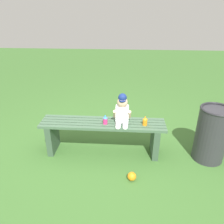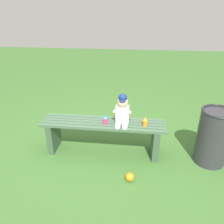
{
  "view_description": "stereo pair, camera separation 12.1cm",
  "coord_description": "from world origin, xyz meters",
  "views": [
    {
      "loc": [
        0.3,
        -2.55,
        1.88
      ],
      "look_at": [
        0.13,
        -0.05,
        0.65
      ],
      "focal_mm": 35.21,
      "sensor_mm": 36.0,
      "label": 1
    },
    {
      "loc": [
        0.42,
        -2.54,
        1.88
      ],
      "look_at": [
        0.13,
        -0.05,
        0.65
      ],
      "focal_mm": 35.21,
      "sensor_mm": 36.0,
      "label": 2
    }
  ],
  "objects": [
    {
      "name": "toy_ball",
      "position": [
        0.4,
        -0.54,
        0.05
      ],
      "size": [
        0.11,
        0.11,
        0.11
      ],
      "primitive_type": "sphere",
      "color": "orange",
      "rests_on": "ground_plane"
    },
    {
      "name": "ground_plane",
      "position": [
        0.0,
        0.0,
        0.0
      ],
      "size": [
        16.0,
        16.0,
        0.0
      ],
      "primitive_type": "plane",
      "color": "#3D6B2D"
    },
    {
      "name": "trash_bin",
      "position": [
        1.42,
        -0.04,
        0.38
      ],
      "size": [
        0.41,
        0.41,
        0.75
      ],
      "color": "#333338",
      "rests_on": "ground_plane"
    },
    {
      "name": "sippy_cup_right",
      "position": [
        0.55,
        -0.04,
        0.53
      ],
      "size": [
        0.06,
        0.06,
        0.12
      ],
      "color": "orange",
      "rests_on": "park_bench"
    },
    {
      "name": "park_bench",
      "position": [
        0.0,
        0.0,
        0.32
      ],
      "size": [
        1.66,
        0.35,
        0.47
      ],
      "color": "#47664C",
      "rests_on": "ground_plane"
    },
    {
      "name": "child_figure",
      "position": [
        0.26,
        0.01,
        0.65
      ],
      "size": [
        0.23,
        0.27,
        0.4
      ],
      "color": "white",
      "rests_on": "park_bench"
    },
    {
      "name": "sippy_cup_left",
      "position": [
        0.04,
        -0.04,
        0.53
      ],
      "size": [
        0.06,
        0.06,
        0.12
      ],
      "color": "#E5337F",
      "rests_on": "park_bench"
    }
  ]
}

